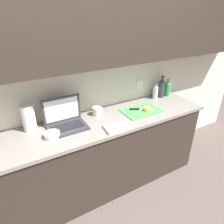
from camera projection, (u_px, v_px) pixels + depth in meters
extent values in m
plane|color=#564C47|center=(102.00, 184.00, 2.44)|extent=(12.00, 12.00, 0.00)
cube|color=silver|center=(85.00, 74.00, 2.10)|extent=(5.20, 0.06, 2.60)
cube|color=white|center=(57.00, 102.00, 2.03)|extent=(0.09, 0.01, 0.12)
cube|color=white|center=(140.00, 85.00, 2.49)|extent=(0.09, 0.01, 0.12)
cube|color=#332823|center=(90.00, 26.00, 1.74)|extent=(4.42, 0.32, 0.70)
cube|color=#332823|center=(101.00, 157.00, 2.25)|extent=(2.38, 0.55, 0.85)
cube|color=gray|center=(100.00, 123.00, 2.05)|extent=(2.46, 0.58, 0.03)
cube|color=#333338|center=(67.00, 127.00, 1.92)|extent=(0.37, 0.27, 0.02)
cube|color=black|center=(67.00, 126.00, 1.92)|extent=(0.30, 0.16, 0.00)
cube|color=#333338|center=(62.00, 109.00, 1.96)|extent=(0.38, 0.01, 0.27)
cube|color=white|center=(62.00, 110.00, 1.95)|extent=(0.33, 0.01, 0.22)
cube|color=#4C9E51|center=(141.00, 111.00, 2.25)|extent=(0.43, 0.29, 0.01)
cube|color=silver|center=(147.00, 109.00, 2.27)|extent=(0.17, 0.11, 0.00)
cylinder|color=black|center=(134.00, 109.00, 2.26)|extent=(0.11, 0.07, 0.02)
cylinder|color=yellow|center=(147.00, 109.00, 2.23)|extent=(0.08, 0.08, 0.04)
cylinder|color=#F4EAA3|center=(147.00, 107.00, 2.22)|extent=(0.07, 0.07, 0.00)
cylinder|color=silver|center=(155.00, 93.00, 2.54)|extent=(0.06, 0.06, 0.15)
cone|color=silver|center=(156.00, 86.00, 2.50)|extent=(0.06, 0.06, 0.04)
cylinder|color=white|center=(156.00, 84.00, 2.48)|extent=(0.03, 0.03, 0.02)
cylinder|color=#333338|center=(161.00, 90.00, 2.57)|extent=(0.08, 0.08, 0.20)
cone|color=#333338|center=(162.00, 80.00, 2.51)|extent=(0.07, 0.07, 0.06)
cylinder|color=black|center=(163.00, 77.00, 2.49)|extent=(0.04, 0.04, 0.02)
cylinder|color=#2D934C|center=(167.00, 89.00, 2.62)|extent=(0.08, 0.08, 0.17)
cone|color=#2D934C|center=(168.00, 82.00, 2.58)|extent=(0.07, 0.07, 0.05)
cylinder|color=gold|center=(169.00, 79.00, 2.56)|extent=(0.04, 0.04, 0.02)
cylinder|color=silver|center=(97.00, 111.00, 2.15)|extent=(0.10, 0.10, 0.09)
cube|color=silver|center=(102.00, 110.00, 2.17)|extent=(0.02, 0.01, 0.05)
cylinder|color=white|center=(52.00, 135.00, 1.78)|extent=(0.14, 0.14, 0.05)
cylinder|color=white|center=(28.00, 118.00, 1.84)|extent=(0.12, 0.12, 0.26)
cube|color=white|center=(116.00, 128.00, 1.91)|extent=(0.24, 0.18, 0.02)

